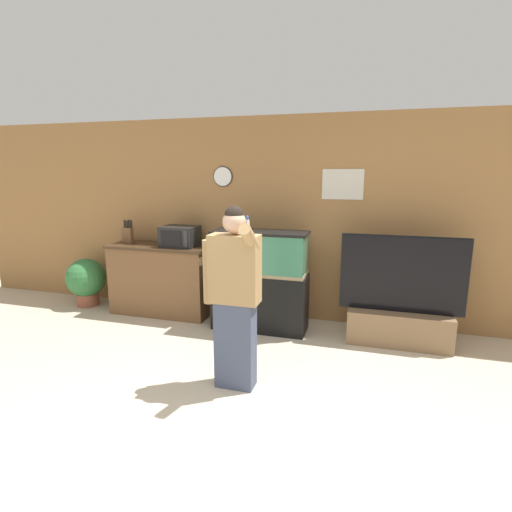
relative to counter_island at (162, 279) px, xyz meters
The scene contains 9 objects.
ground_plane 2.92m from the counter_island, 52.36° to the right, with size 18.00×18.00×0.00m, color beige.
wall_back_paneled 1.98m from the counter_island, 11.51° to the left, with size 10.00×0.08×2.60m.
counter_island is the anchor object (origin of this frame).
microwave 0.67m from the counter_island, ahead, with size 0.46×0.36×0.27m.
knife_block 0.79m from the counter_island, behind, with size 0.14×0.09×0.32m.
aquarium_on_stand 1.46m from the counter_island, ahead, with size 1.15×0.42×1.22m.
tv_on_stand 3.07m from the counter_island, ahead, with size 1.35×0.40×1.24m.
person_standing 2.24m from the counter_island, 44.05° to the right, with size 0.52×0.39×1.64m.
potted_plant 1.22m from the counter_island, behind, with size 0.55×0.55×0.69m.
Camera 1 is at (0.95, -2.40, 1.92)m, focal length 28.00 mm.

